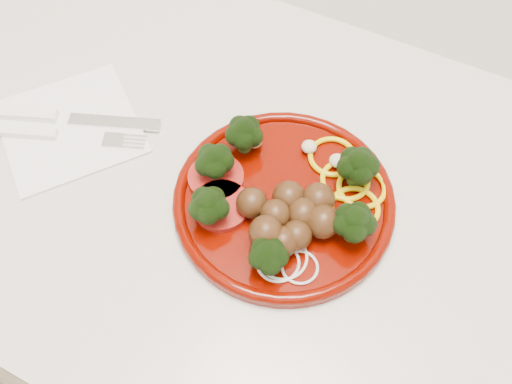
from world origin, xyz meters
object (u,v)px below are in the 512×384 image
at_px(knife, 52,116).
at_px(napkin, 70,127).
at_px(plate, 283,200).
at_px(fork, 43,134).

bearing_deg(knife, napkin, -22.66).
distance_m(napkin, knife, 0.03).
relative_size(plate, knife, 1.23).
bearing_deg(knife, plate, -19.25).
bearing_deg(fork, napkin, 33.31).
xyz_separation_m(knife, fork, (0.01, -0.03, -0.00)).
bearing_deg(plate, fork, -172.09).
bearing_deg(napkin, plate, 3.10).
xyz_separation_m(plate, fork, (-0.30, -0.04, -0.01)).
bearing_deg(fork, plate, -14.14).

